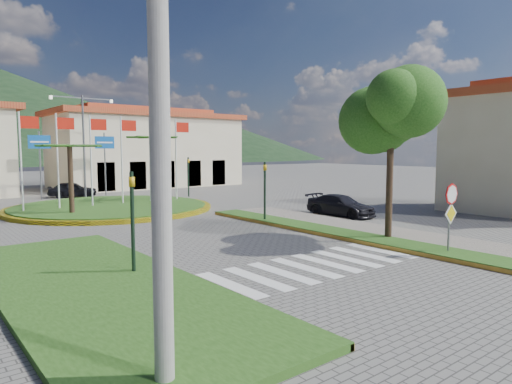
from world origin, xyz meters
TOP-DOWN VIEW (x-y plane):
  - ground at (0.00, 0.00)m, footprint 160.00×160.00m
  - sidewalk_right at (6.00, 2.00)m, footprint 4.00×28.00m
  - verge_right at (4.80, 2.00)m, footprint 1.60×28.00m
  - median_left at (-6.50, 6.00)m, footprint 5.00×14.00m
  - crosswalk at (0.00, 4.00)m, footprint 8.00×3.00m
  - roundabout_island at (0.00, 22.00)m, footprint 12.70×12.70m
  - stop_sign at (4.90, 1.96)m, footprint 0.80×0.11m
  - deciduous_tree at (5.50, 5.00)m, footprint 3.60×3.60m
  - utility_pole at (-7.50, 0.00)m, footprint 0.32×0.32m
  - traffic_light_left at (-5.20, 6.50)m, footprint 0.15×0.18m
  - traffic_light_right at (4.50, 12.00)m, footprint 0.15×0.18m
  - traffic_light_far at (8.00, 26.00)m, footprint 0.18×0.15m
  - direction_sign_west at (-2.00, 30.97)m, footprint 1.60×0.14m
  - direction_sign_east at (3.00, 30.97)m, footprint 1.60×0.14m
  - street_lamp_centre at (1.00, 30.00)m, footprint 4.80×0.16m
  - building_right at (10.00, 38.00)m, footprint 19.08×9.54m
  - hill_far_east at (70.00, 135.00)m, footprint 120.00×120.00m
  - car_dark_a at (0.40, 31.31)m, footprint 3.96×2.52m
  - car_dark_b at (6.92, 35.46)m, footprint 3.59×2.17m
  - car_side_right at (9.41, 11.02)m, footprint 2.15×4.36m

SIDE VIEW (x-z plane):
  - ground at x=0.00m, z-range 0.00..0.00m
  - crosswalk at x=0.00m, z-range 0.00..0.01m
  - sidewalk_right at x=6.00m, z-range 0.00..0.15m
  - verge_right at x=4.80m, z-range 0.00..0.18m
  - median_left at x=-6.50m, z-range 0.00..0.18m
  - roundabout_island at x=0.00m, z-range -2.83..3.17m
  - car_dark_b at x=6.92m, z-range 0.00..1.12m
  - car_side_right at x=9.41m, z-range 0.00..1.22m
  - car_dark_a at x=0.40m, z-range 0.00..1.26m
  - stop_sign at x=4.90m, z-range 0.47..3.12m
  - traffic_light_left at x=-5.20m, z-range 0.34..3.54m
  - traffic_light_right at x=4.50m, z-range 0.34..3.54m
  - traffic_light_far at x=8.00m, z-range 0.34..3.54m
  - direction_sign_west at x=-2.00m, z-range 0.93..6.13m
  - direction_sign_east at x=3.00m, z-range 0.93..6.13m
  - building_right at x=10.00m, z-range -0.12..7.93m
  - street_lamp_centre at x=1.00m, z-range 0.50..8.50m
  - utility_pole at x=-7.50m, z-range 0.00..9.00m
  - deciduous_tree at x=5.50m, z-range 1.78..8.58m
  - hill_far_east at x=70.00m, z-range 0.00..18.00m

